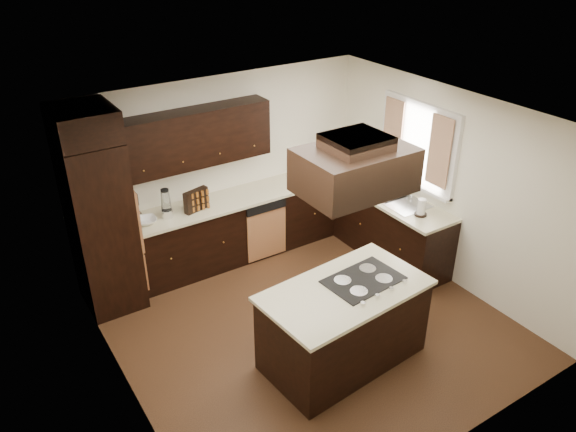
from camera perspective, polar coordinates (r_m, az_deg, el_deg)
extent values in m
cube|color=brown|center=(6.76, 2.09, -10.97)|extent=(4.20, 4.20, 0.02)
cube|color=silver|center=(5.52, 2.55, 9.73)|extent=(4.20, 4.20, 0.02)
cube|color=white|center=(7.67, -6.79, 4.96)|extent=(4.20, 0.02, 2.50)
cube|color=white|center=(4.79, 17.24, -12.25)|extent=(4.20, 0.02, 2.50)
cube|color=white|center=(5.30, -16.93, -7.81)|extent=(0.02, 4.20, 2.50)
cube|color=white|center=(7.33, 15.96, 2.87)|extent=(0.02, 4.20, 2.50)
cube|color=black|center=(6.89, -18.41, -1.02)|extent=(0.65, 0.75, 2.12)
cube|color=#B97849|center=(6.93, -15.74, 0.17)|extent=(0.05, 0.62, 0.78)
cube|color=black|center=(7.80, -5.20, -1.21)|extent=(2.93, 0.60, 0.88)
cube|color=black|center=(8.04, 9.04, -0.48)|extent=(0.60, 2.40, 0.88)
cube|color=beige|center=(7.57, -5.29, 1.78)|extent=(2.93, 0.63, 0.04)
cube|color=beige|center=(7.83, 9.21, 2.44)|extent=(0.63, 2.40, 0.04)
cube|color=black|center=(7.15, -9.48, 7.83)|extent=(2.00, 0.34, 0.72)
cube|color=#B97849|center=(7.72, -2.23, -1.82)|extent=(0.60, 0.05, 0.72)
cube|color=white|center=(7.49, 13.07, 7.12)|extent=(0.06, 1.32, 1.12)
cube|color=white|center=(7.51, 13.23, 7.15)|extent=(0.00, 1.20, 1.00)
cube|color=beige|center=(7.17, 15.13, 6.32)|extent=(0.02, 0.34, 0.90)
cube|color=beige|center=(7.71, 10.60, 8.38)|extent=(0.02, 0.34, 0.90)
cube|color=silver|center=(7.60, 11.04, 1.65)|extent=(0.52, 0.84, 0.01)
cube|color=black|center=(6.05, 5.64, -11.07)|extent=(1.73, 1.04, 0.88)
cube|color=beige|center=(5.77, 5.85, -7.53)|extent=(1.79, 1.10, 0.04)
cube|color=black|center=(5.91, 7.66, -6.43)|extent=(0.82, 0.59, 0.01)
cube|color=black|center=(5.30, 6.80, 4.67)|extent=(1.05, 0.72, 0.42)
cube|color=black|center=(5.19, 6.97, 7.45)|extent=(0.55, 0.50, 0.13)
cylinder|color=silver|center=(7.17, -12.17, 0.26)|extent=(0.15, 0.15, 0.10)
cone|color=silver|center=(7.09, -12.32, 1.55)|extent=(0.13, 0.13, 0.26)
cube|color=black|center=(7.23, -9.32, 1.60)|extent=(0.35, 0.17, 0.29)
imported|color=white|center=(7.09, -14.25, -0.50)|extent=(0.30, 0.30, 0.06)
imported|color=white|center=(7.93, 7.59, 3.84)|extent=(0.11, 0.11, 0.19)
cylinder|color=white|center=(7.22, 13.39, 0.85)|extent=(0.13, 0.13, 0.23)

